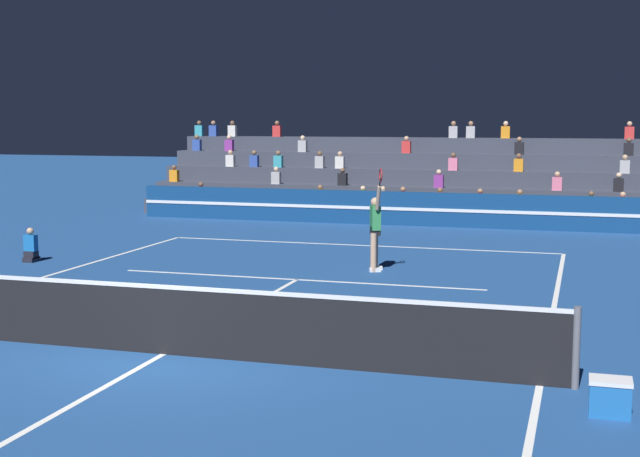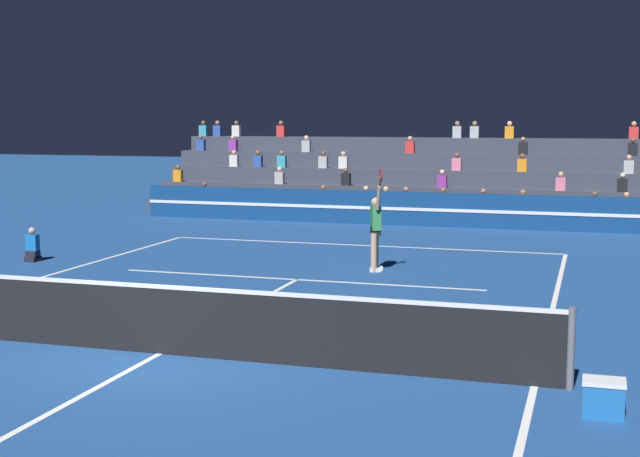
# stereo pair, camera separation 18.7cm
# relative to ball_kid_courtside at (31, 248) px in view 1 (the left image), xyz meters

# --- Properties ---
(ground_plane) EXTENTS (120.00, 120.00, 0.00)m
(ground_plane) POSITION_rel_ball_kid_courtside_xyz_m (7.02, -6.86, -0.33)
(ground_plane) COLOR navy
(court_lines) EXTENTS (11.10, 23.90, 0.01)m
(court_lines) POSITION_rel_ball_kid_courtside_xyz_m (7.02, -6.86, -0.33)
(court_lines) COLOR white
(court_lines) RESTS_ON ground
(tennis_net) EXTENTS (12.00, 0.10, 1.10)m
(tennis_net) POSITION_rel_ball_kid_courtside_xyz_m (7.02, -6.86, 0.21)
(tennis_net) COLOR slate
(tennis_net) RESTS_ON ground
(sponsor_banner_wall) EXTENTS (18.00, 0.26, 1.10)m
(sponsor_banner_wall) POSITION_rel_ball_kid_courtside_xyz_m (7.02, 9.92, 0.22)
(sponsor_banner_wall) COLOR navy
(sponsor_banner_wall) RESTS_ON ground
(bleacher_stand) EXTENTS (19.19, 4.75, 3.38)m
(bleacher_stand) POSITION_rel_ball_kid_courtside_xyz_m (7.02, 13.72, 0.69)
(bleacher_stand) COLOR #383D4C
(bleacher_stand) RESTS_ON ground
(ball_kid_courtside) EXTENTS (0.30, 0.36, 0.84)m
(ball_kid_courtside) POSITION_rel_ball_kid_courtside_xyz_m (0.00, 0.00, 0.00)
(ball_kid_courtside) COLOR black
(ball_kid_courtside) RESTS_ON ground
(tennis_player) EXTENTS (0.50, 1.01, 2.46)m
(tennis_player) POSITION_rel_ball_kid_courtside_xyz_m (8.41, 1.13, 0.66)
(tennis_player) COLOR tan
(tennis_player) RESTS_ON ground
(tennis_ball) EXTENTS (0.07, 0.07, 0.07)m
(tennis_ball) POSITION_rel_ball_kid_courtside_xyz_m (8.22, -3.85, -0.30)
(tennis_ball) COLOR #C6DB33
(tennis_ball) RESTS_ON ground
(equipment_cooler) EXTENTS (0.50, 0.38, 0.45)m
(equipment_cooler) POSITION_rel_ball_kid_courtside_xyz_m (13.38, -7.82, -0.10)
(equipment_cooler) COLOR #1E66B2
(equipment_cooler) RESTS_ON ground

